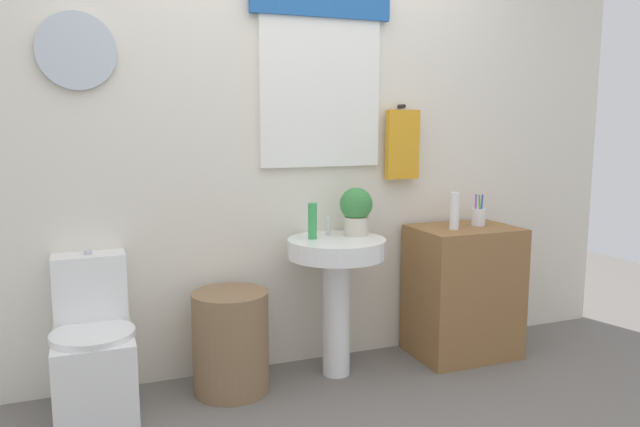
% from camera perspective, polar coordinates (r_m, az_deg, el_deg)
% --- Properties ---
extents(back_wall, '(4.40, 0.18, 2.60)m').
position_cam_1_polar(back_wall, '(3.41, -3.37, 7.38)').
color(back_wall, silver).
rests_on(back_wall, ground_plane).
extents(toilet, '(0.38, 0.51, 0.76)m').
position_cam_1_polar(toilet, '(3.17, -20.45, -12.09)').
color(toilet, white).
rests_on(toilet, ground_plane).
extents(laundry_hamper, '(0.39, 0.39, 0.53)m').
position_cam_1_polar(laundry_hamper, '(3.21, -8.36, -11.82)').
color(laundry_hamper, '#846647').
rests_on(laundry_hamper, ground_plane).
extents(pedestal_sink, '(0.53, 0.53, 0.76)m').
position_cam_1_polar(pedestal_sink, '(3.29, 1.57, -5.49)').
color(pedestal_sink, white).
rests_on(pedestal_sink, ground_plane).
extents(faucet, '(0.03, 0.03, 0.10)m').
position_cam_1_polar(faucet, '(3.35, 0.79, -1.19)').
color(faucet, silver).
rests_on(faucet, pedestal_sink).
extents(wooden_cabinet, '(0.59, 0.44, 0.77)m').
position_cam_1_polar(wooden_cabinet, '(3.72, 13.25, -7.11)').
color(wooden_cabinet, olive).
rests_on(wooden_cabinet, ground_plane).
extents(soap_bottle, '(0.05, 0.05, 0.19)m').
position_cam_1_polar(soap_bottle, '(3.24, -0.71, -0.71)').
color(soap_bottle, green).
rests_on(soap_bottle, pedestal_sink).
extents(potted_plant, '(0.18, 0.18, 0.26)m').
position_cam_1_polar(potted_plant, '(3.34, 3.41, 0.41)').
color(potted_plant, beige).
rests_on(potted_plant, pedestal_sink).
extents(lotion_bottle, '(0.05, 0.05, 0.21)m').
position_cam_1_polar(lotion_bottle, '(3.53, 12.51, 0.24)').
color(lotion_bottle, white).
rests_on(lotion_bottle, wooden_cabinet).
extents(toothbrush_cup, '(0.08, 0.08, 0.19)m').
position_cam_1_polar(toothbrush_cup, '(3.71, 14.64, -0.28)').
color(toothbrush_cup, silver).
rests_on(toothbrush_cup, wooden_cabinet).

